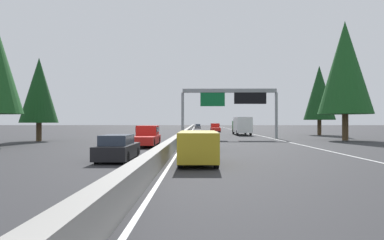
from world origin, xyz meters
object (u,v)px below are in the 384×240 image
sedan_mid_center (198,126)px  conifer_right_near (345,68)px  sign_gantry_overhead (231,99)px  pickup_mid_left (215,128)px  conifer_right_mid (319,93)px  conifer_left_near (39,90)px  box_truck_near_center (242,125)px  minivan_mid_right (198,146)px  oncoming_far (118,148)px  sedan_far_center (202,141)px  oncoming_near (147,136)px

sedan_mid_center → conifer_right_near: conifer_right_near is taller
sign_gantry_overhead → pickup_mid_left: 28.88m
conifer_right_mid → conifer_left_near: size_ratio=1.21×
box_truck_near_center → conifer_right_mid: bearing=-91.9°
minivan_mid_right → conifer_right_near: (22.21, -17.49, 7.68)m
conifer_left_near → box_truck_near_center: bearing=-54.4°
sign_gantry_overhead → minivan_mid_right: (-26.27, 4.34, -4.26)m
oncoming_far → minivan_mid_right: bearing=72.9°
oncoming_far → conifer_right_near: 31.36m
sign_gantry_overhead → oncoming_far: size_ratio=2.88×
sign_gantry_overhead → conifer_right_mid: conifer_right_mid is taller
sign_gantry_overhead → conifer_right_near: 14.18m
pickup_mid_left → conifer_left_near: size_ratio=0.59×
sedan_far_center → box_truck_near_center: bearing=-13.3°
pickup_mid_left → sedan_mid_center: 35.14m
sign_gantry_overhead → oncoming_near: (-13.72, 8.98, -4.30)m
sedan_mid_center → box_truck_near_center: 51.98m
minivan_mid_right → pickup_mid_left: size_ratio=0.89×
minivan_mid_right → sedan_far_center: (8.35, -0.32, -0.27)m
oncoming_far → pickup_mid_left: bearing=171.0°
minivan_mid_right → conifer_right_mid: conifer_right_mid is taller
sedan_far_center → pickup_mid_left: 46.60m
pickup_mid_left → oncoming_near: size_ratio=1.00×
sedan_far_center → box_truck_near_center: 30.79m
sedan_far_center → conifer_right_near: conifer_right_near is taller
oncoming_near → conifer_right_mid: size_ratio=0.49×
minivan_mid_right → sedan_mid_center: size_ratio=1.14×
sedan_mid_center → conifer_right_mid: 55.99m
sedan_far_center → box_truck_near_center: (29.95, -7.06, 0.93)m
sedan_mid_center → oncoming_far: size_ratio=1.00×
sedan_far_center → box_truck_near_center: size_ratio=0.52×
sign_gantry_overhead → conifer_left_near: (-6.21, 22.44, 0.58)m
sign_gantry_overhead → oncoming_near: bearing=146.8°
conifer_right_near → minivan_mid_right: bearing=141.8°
sedan_mid_center → conifer_left_near: conifer_left_near is taller
sedan_far_center → pickup_mid_left: bearing=-4.3°
box_truck_near_center → conifer_right_mid: conifer_right_mid is taller
sign_gantry_overhead → conifer_left_near: conifer_left_near is taller
oncoming_near → conifer_right_near: (9.66, -22.13, 7.72)m
sedan_mid_center → conifer_left_near: size_ratio=0.46×
minivan_mid_right → sedan_far_center: 8.36m
sedan_far_center → sign_gantry_overhead: bearing=-12.6°
oncoming_far → conifer_right_mid: bearing=145.8°
conifer_right_mid → box_truck_near_center: bearing=88.1°
minivan_mid_right → conifer_right_near: size_ratio=0.35×
conifer_right_near → pickup_mid_left: bearing=22.7°
oncoming_near → oncoming_far: oncoming_near is taller
sign_gantry_overhead → sedan_mid_center: (63.50, 4.24, -4.53)m
sign_gantry_overhead → minivan_mid_right: sign_gantry_overhead is taller
minivan_mid_right → conifer_left_near: 27.44m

